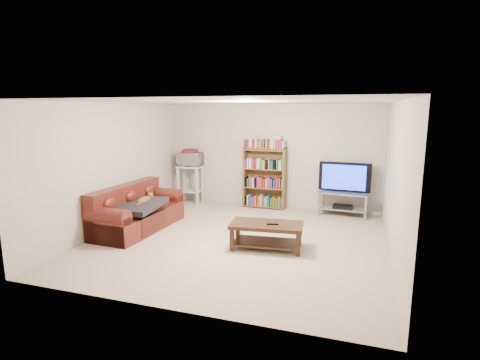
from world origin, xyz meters
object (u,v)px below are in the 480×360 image
at_px(sofa, 135,214).
at_px(bookshelf, 265,177).
at_px(coffee_table, 267,231).
at_px(tv_stand, 343,200).

bearing_deg(sofa, bookshelf, 52.60).
relative_size(coffee_table, tv_stand, 1.17).
height_order(coffee_table, bookshelf, bookshelf).
bearing_deg(sofa, tv_stand, 33.43).
height_order(sofa, coffee_table, sofa).
xyz_separation_m(sofa, bookshelf, (1.97, 2.32, 0.43)).
distance_m(coffee_table, tv_stand, 2.69).
height_order(tv_stand, bookshelf, bookshelf).
distance_m(sofa, bookshelf, 3.08).
bearing_deg(bookshelf, coffee_table, -74.00).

